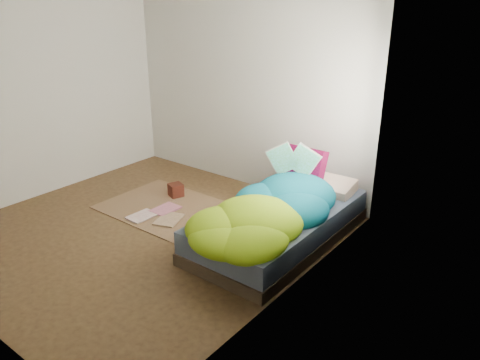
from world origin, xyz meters
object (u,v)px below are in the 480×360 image
at_px(pillow_magenta, 304,168).
at_px(wooden_box, 176,190).
at_px(floor_book_a, 136,213).
at_px(bed, 279,225).
at_px(floor_book_b, 158,207).
at_px(open_book, 293,151).

relative_size(pillow_magenta, wooden_box, 2.86).
height_order(wooden_box, floor_book_a, wooden_box).
height_order(bed, pillow_magenta, pillow_magenta).
bearing_deg(bed, floor_book_a, -161.86).
xyz_separation_m(pillow_magenta, wooden_box, (-1.48, -0.52, -0.47)).
bearing_deg(floor_book_b, floor_book_a, -105.65).
bearing_deg(open_book, bed, -95.05).
relative_size(bed, wooden_box, 12.82).
bearing_deg(wooden_box, pillow_magenta, 19.21).
bearing_deg(floor_book_a, pillow_magenta, 40.99).
distance_m(bed, floor_book_b, 1.53).
bearing_deg(pillow_magenta, floor_book_b, -146.38).
relative_size(bed, floor_book_a, 6.42).
bearing_deg(floor_book_b, open_book, 25.53).
distance_m(floor_book_a, floor_book_b, 0.28).
height_order(open_book, floor_book_b, open_book).
xyz_separation_m(bed, pillow_magenta, (-0.12, 0.65, 0.40)).
height_order(floor_book_a, floor_book_b, floor_book_b).
relative_size(bed, pillow_magenta, 4.47).
xyz_separation_m(pillow_magenta, floor_book_b, (-1.39, -0.89, -0.54)).
bearing_deg(wooden_box, open_book, 10.65).
xyz_separation_m(open_book, wooden_box, (-1.48, -0.28, -0.73)).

